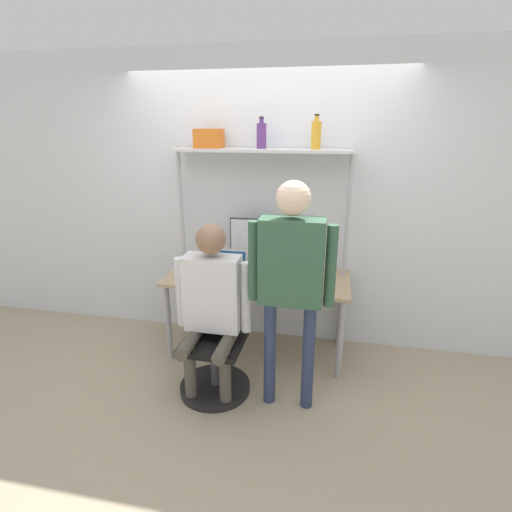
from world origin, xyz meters
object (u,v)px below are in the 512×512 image
Objects in this scene: cell_phone at (255,283)px; office_chair at (216,357)px; bottle_amber at (316,134)px; person_seated at (212,299)px; monitor at (256,243)px; laptop at (229,271)px; bottle_purple at (262,135)px; storage_box at (209,138)px; person_standing at (291,269)px.

office_chair is (-0.22, -0.46, -0.48)m from cell_phone.
cell_phone is 1.33m from bottle_amber.
person_seated reaches higher than office_chair.
monitor is 0.39m from laptop.
bottle_purple is at bearing 180.00° from bottle_amber.
laptop is 0.26m from cell_phone.
cell_phone is 1.31m from storage_box.
monitor is at bearing 99.14° from cell_phone.
person_standing is (0.59, -0.08, 0.82)m from office_chair.
monitor is 0.42m from cell_phone.
cell_phone is 0.58× the size of bottle_purple.
cell_phone is 0.70m from office_chair.
bottle_amber reaches higher than person_standing.
storage_box reaches higher than person_seated.
bottle_purple is at bearing 4.64° from monitor.
monitor is 1.79× the size of bottle_amber.
monitor is 1.09m from office_chair.
person_seated is at bearing 177.01° from person_standing.
person_seated is 1.42m from storage_box.
bottle_purple is at bearing 113.29° from person_standing.
laptop is at bearing -158.20° from bottle_amber.
bottle_purple is 0.45m from bottle_amber.
bottle_amber is (0.67, 0.84, 1.16)m from person_seated.
monitor is at bearing 77.92° from office_chair.
monitor is 0.95m from bottle_purple.
bottle_amber reaches higher than monitor.
person_seated is (0.02, -0.56, -0.01)m from laptop.
office_chair is (-0.17, -0.79, -0.74)m from monitor.
laptop is 1.16× the size of bottle_amber.
bottle_purple is (-0.01, 0.33, 1.20)m from cell_phone.
monitor is 1.92× the size of bottle_purple.
monitor is 1.55× the size of laptop.
person_seated is 6.06× the size of storage_box.
office_chair is 1.85m from storage_box.
monitor is at bearing -179.56° from bottle_amber.
monitor is at bearing -0.52° from storage_box.
bottle_amber reaches higher than storage_box.
person_seated is (-0.00, -0.05, 0.53)m from office_chair.
person_seated is at bearing -87.62° from laptop.
person_seated is at bearing -101.51° from monitor.
bottle_amber reaches higher than cell_phone.
office_chair is at bearing -72.53° from storage_box.
bottle_purple reaches higher than person_seated.
office_chair is 4.03× the size of storage_box.
person_standing reaches higher than cell_phone.
laptop is at bearing 167.07° from cell_phone.
laptop is at bearing 136.01° from person_standing.
office_chair is at bearing 88.78° from person_seated.
bottle_purple reaches higher than cell_phone.
person_seated is (-0.22, -0.51, 0.05)m from cell_phone.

